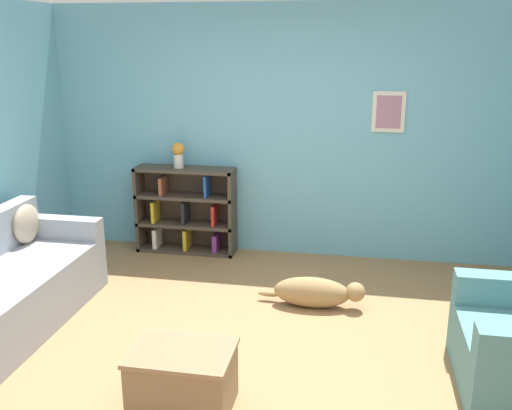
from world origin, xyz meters
TOP-DOWN VIEW (x-y plane):
  - ground_plane at (0.00, 0.00)m, footprint 14.00×14.00m
  - wall_back at (0.00, 2.25)m, footprint 5.60×0.13m
  - couch at (-2.01, 0.18)m, footprint 0.81×1.77m
  - bookshelf at (-1.08, 2.06)m, footprint 1.07×0.28m
  - coffee_table at (-0.27, -0.64)m, footprint 0.63×0.47m
  - dog at (0.43, 0.93)m, footprint 0.94×0.24m
  - vase at (-1.14, 2.04)m, footprint 0.13×0.13m

SIDE VIEW (x-z plane):
  - ground_plane at x=0.00m, z-range 0.00..0.00m
  - dog at x=0.43m, z-range 0.00..0.27m
  - coffee_table at x=-0.27m, z-range 0.01..0.42m
  - couch at x=-2.01m, z-range -0.10..0.73m
  - bookshelf at x=-1.08m, z-range -0.01..0.92m
  - vase at x=-1.14m, z-range 0.95..1.22m
  - wall_back at x=0.00m, z-range 0.00..2.60m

